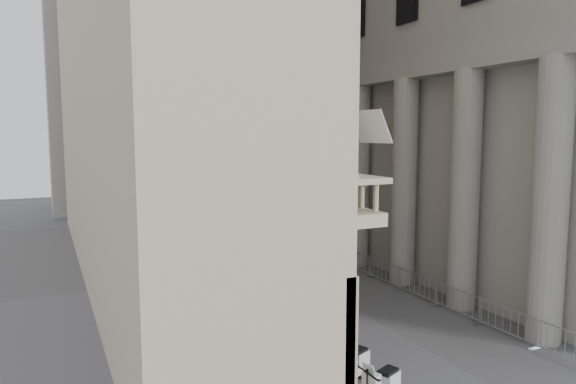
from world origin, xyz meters
The scene contains 26 objects.
far_building centered at (0.00, 48.00, 15.00)m, with size 22.00×10.00×30.00m, color beige.
iron_fence centered at (-4.30, 18.00, 0.00)m, with size 0.30×28.00×1.40m, color black, non-canonical shape.
blue_awning centered at (4.15, 26.00, 0.00)m, with size 1.60×3.00×3.00m, color navy, non-canonical shape.
scooter_2 centered at (-3.66, 7.68, 0.00)m, with size 0.56×1.40×1.50m, color silver, non-canonical shape.
scooter_3 centered at (-3.66, 9.15, 0.00)m, with size 0.56×1.40×1.50m, color silver, non-canonical shape.
scooter_4 centered at (-3.66, 10.62, 0.00)m, with size 0.56×1.40×1.50m, color silver, non-canonical shape.
scooter_5 centered at (-3.66, 12.10, 0.00)m, with size 0.56×1.40×1.50m, color silver, non-canonical shape.
scooter_6 centered at (-3.66, 13.57, 0.00)m, with size 0.56×1.40×1.50m, color silver, non-canonical shape.
scooter_7 centered at (-3.66, 15.05, 0.00)m, with size 0.56×1.40×1.50m, color silver, non-canonical shape.
scooter_8 centered at (-3.66, 16.52, 0.00)m, with size 0.56×1.40×1.50m, color silver, non-canonical shape.
scooter_9 centered at (-3.66, 17.99, 0.00)m, with size 0.56×1.40×1.50m, color silver, non-canonical shape.
scooter_10 centered at (-3.66, 19.47, 0.00)m, with size 0.56×1.40×1.50m, color silver, non-canonical shape.
scooter_11 centered at (-3.66, 20.94, 0.00)m, with size 0.56×1.40×1.50m, color silver, non-canonical shape.
scooter_12 centered at (-3.66, 22.42, 0.00)m, with size 0.56×1.40×1.50m, color silver, non-canonical shape.
barrier_0 centered at (3.44, 4.38, 0.00)m, with size 0.60×2.40×1.10m, color #ADAFB5, non-canonical shape.
barrier_1 centered at (3.44, 6.88, 0.00)m, with size 0.60×2.40×1.10m, color #ADAFB5, non-canonical shape.
barrier_2 centered at (3.44, 9.38, 0.00)m, with size 0.60×2.40×1.10m, color #ADAFB5, non-canonical shape.
barrier_3 centered at (3.44, 11.88, 0.00)m, with size 0.60×2.40×1.10m, color #ADAFB5, non-canonical shape.
barrier_4 centered at (3.44, 14.38, 0.00)m, with size 0.60×2.40×1.10m, color #ADAFB5, non-canonical shape.
barrier_5 centered at (3.44, 16.88, 0.00)m, with size 0.60×2.40×1.10m, color #ADAFB5, non-canonical shape.
security_tent centered at (-2.34, 24.99, 3.10)m, with size 4.57×4.57×3.71m.
street_lamp centered at (-3.35, 20.80, 4.62)m, with size 2.54×0.28×7.78m.
info_kiosk centered at (-2.49, 23.77, 0.88)m, with size 0.38×0.85×1.75m.
pedestrian_a centered at (-0.14, 22.27, 0.96)m, with size 0.70×0.46×1.92m, color #0E1238.
pedestrian_b centered at (2.77, 24.46, 0.85)m, with size 0.83×0.64×1.70m, color black.
pedestrian_c centered at (-1.89, 26.36, 0.85)m, with size 0.84×0.54×1.71m, color black.
Camera 1 is at (-11.57, -5.98, 7.36)m, focal length 32.00 mm.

